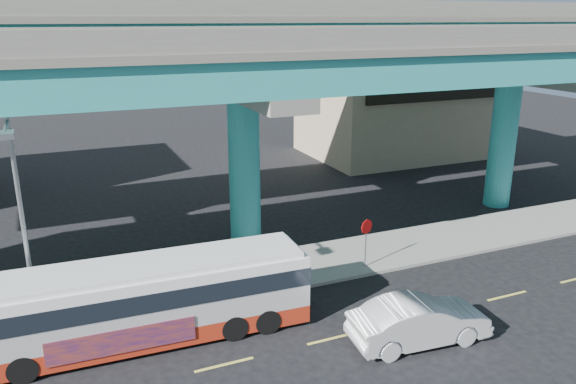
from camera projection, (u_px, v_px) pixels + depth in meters
name	position (u px, v px, depth m)	size (l,w,h in m)	color
ground	(329.00, 334.00, 20.10)	(120.00, 120.00, 0.00)	black
sidewalk	(272.00, 271.00, 24.90)	(70.00, 4.00, 0.15)	gray
lane_markings	(333.00, 338.00, 19.84)	(58.00, 0.12, 0.01)	#D8C64C
viaduct	(241.00, 57.00, 25.36)	(52.00, 12.40, 11.70)	teal
building_beige	(397.00, 111.00, 46.00)	(14.00, 10.23, 7.00)	tan
transit_bus	(146.00, 299.00, 19.29)	(11.47, 2.90, 2.92)	maroon
sedan	(419.00, 321.00, 19.39)	(5.08, 2.16, 1.63)	silver
street_lamp	(19.00, 202.00, 17.97)	(0.50, 2.53, 7.78)	gray
stop_sign	(366.00, 233.00, 24.74)	(0.66, 0.21, 2.26)	gray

